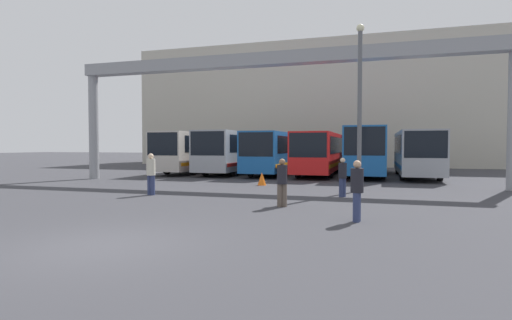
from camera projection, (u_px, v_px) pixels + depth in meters
ground_plane at (99, 247)px, 8.40m from camera, size 200.00×200.00×0.00m
building_backdrop at (326, 108)px, 46.01m from camera, size 41.03×12.00×13.01m
overhead_gantry at (272, 76)px, 22.04m from camera, size 24.18×0.80×7.26m
bus_slot_0 at (199, 150)px, 32.31m from camera, size 2.50×11.67×3.12m
bus_slot_1 at (234, 150)px, 30.61m from camera, size 2.59×10.10×3.16m
bus_slot_2 at (276, 150)px, 29.90m from camera, size 2.46×10.59×3.06m
bus_slot_3 at (321, 151)px, 29.38m from camera, size 2.50×11.48×3.01m
bus_slot_4 at (367, 149)px, 28.36m from camera, size 2.53×11.34×3.32m
bus_slot_5 at (417, 151)px, 26.86m from camera, size 2.47×10.17×3.06m
pedestrian_mid_right at (282, 181)px, 13.83m from camera, size 0.35×0.35×1.67m
pedestrian_near_center at (357, 189)px, 11.12m from camera, size 0.36×0.36×1.72m
pedestrian_near_left at (343, 176)px, 16.51m from camera, size 0.34×0.34×1.63m
pedestrian_mid_left at (151, 173)px, 17.15m from camera, size 0.37×0.37×1.79m
traffic_cone at (262, 179)px, 21.38m from camera, size 0.46×0.46×0.71m
lamp_post at (360, 101)px, 18.41m from camera, size 0.36×0.36×7.71m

